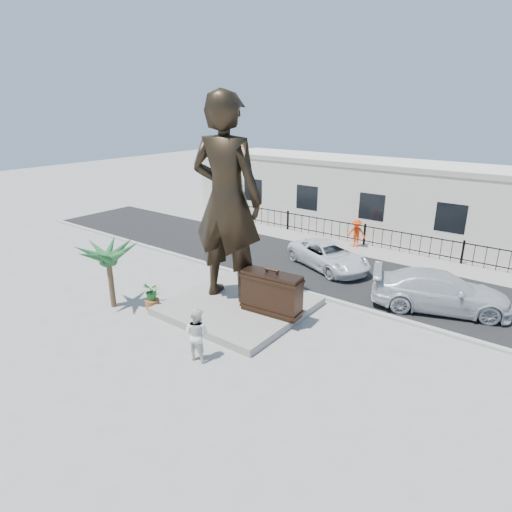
{
  "coord_description": "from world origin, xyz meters",
  "views": [
    {
      "loc": [
        9.69,
        -10.77,
        7.95
      ],
      "look_at": [
        0.0,
        2.0,
        2.3
      ],
      "focal_mm": 30.0,
      "sensor_mm": 36.0,
      "label": 1
    }
  ],
  "objects_px": {
    "suitcase": "(271,293)",
    "car_white": "(329,255)",
    "statue": "(227,200)",
    "tourist": "(197,334)"
  },
  "relations": [
    {
      "from": "suitcase",
      "to": "car_white",
      "type": "xyz_separation_m",
      "value": [
        -0.94,
        6.43,
        -0.45
      ]
    },
    {
      "from": "tourist",
      "to": "car_white",
      "type": "relative_size",
      "value": 0.38
    },
    {
      "from": "statue",
      "to": "car_white",
      "type": "relative_size",
      "value": 1.72
    },
    {
      "from": "car_white",
      "to": "statue",
      "type": "bearing_deg",
      "value": -169.9
    },
    {
      "from": "tourist",
      "to": "suitcase",
      "type": "bearing_deg",
      "value": -103.55
    },
    {
      "from": "statue",
      "to": "suitcase",
      "type": "height_order",
      "value": "statue"
    },
    {
      "from": "car_white",
      "to": "tourist",
      "type": "bearing_deg",
      "value": -153.71
    },
    {
      "from": "suitcase",
      "to": "car_white",
      "type": "height_order",
      "value": "suitcase"
    },
    {
      "from": "tourist",
      "to": "car_white",
      "type": "distance_m",
      "value": 10.14
    },
    {
      "from": "statue",
      "to": "car_white",
      "type": "xyz_separation_m",
      "value": [
        1.43,
        6.22,
        -3.75
      ]
    }
  ]
}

